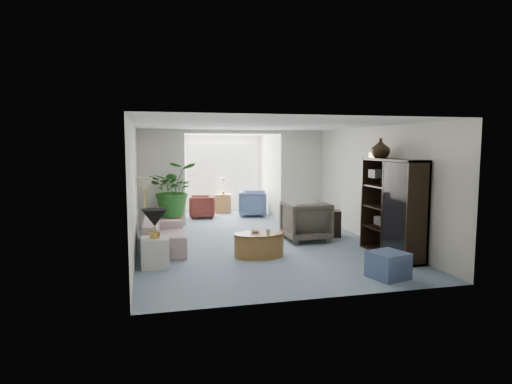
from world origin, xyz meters
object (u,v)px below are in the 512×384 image
object	(u,v)px
coffee_table	(259,245)
sunroom_table	(223,204)
cabinet_urn	(380,148)
side_table_dark	(330,223)
framed_picture	(377,164)
end_table	(155,253)
floor_lamp	(145,184)
plant_pot	(175,222)
table_lamp	(155,218)
ottoman	(388,265)
sunroom_chair_blue	(253,203)
sunroom_chair_maroon	(202,207)
sofa	(164,234)
entertainment_cabinet	(392,208)
coffee_bowl	(255,231)
wingback_chair	(306,221)
coffee_cup	(268,232)

from	to	relation	value
coffee_table	sunroom_table	size ratio (longest dim) A/B	1.62
cabinet_urn	sunroom_table	distance (m)	6.14
coffee_table	side_table_dark	world-z (taller)	side_table_dark
framed_picture	end_table	world-z (taller)	framed_picture
end_table	cabinet_urn	size ratio (longest dim) A/B	1.31
floor_lamp	plant_pot	bearing A→B (deg)	56.94
framed_picture	end_table	bearing A→B (deg)	-170.75
framed_picture	table_lamp	size ratio (longest dim) A/B	1.14
floor_lamp	ottoman	bearing A→B (deg)	-46.25
end_table	ottoman	xyz separation A→B (m)	(3.57, -1.53, -0.05)
floor_lamp	table_lamp	bearing A→B (deg)	-86.04
sunroom_chair_blue	end_table	bearing A→B (deg)	160.98
sunroom_chair_maroon	plant_pot	bearing A→B (deg)	-18.97
table_lamp	coffee_table	bearing A→B (deg)	7.84
framed_picture	sofa	bearing A→B (deg)	172.27
ottoman	end_table	bearing A→B (deg)	156.81
entertainment_cabinet	sunroom_chair_maroon	size ratio (longest dim) A/B	2.56
floor_lamp	side_table_dark	bearing A→B (deg)	-9.58
entertainment_cabinet	ottoman	bearing A→B (deg)	-122.74
sofa	coffee_table	xyz separation A→B (m)	(1.71, -1.09, -0.08)
table_lamp	coffee_bowl	size ratio (longest dim) A/B	2.24
sofa	ottoman	distance (m)	4.43
table_lamp	coffee_bowl	xyz separation A→B (m)	(1.86, 0.36, -0.39)
sofa	sunroom_table	xyz separation A→B (m)	(1.96, 4.33, -0.01)
ottoman	plant_pot	bearing A→B (deg)	121.34
floor_lamp	sunroom_table	distance (m)	4.16
framed_picture	plant_pot	xyz separation A→B (m)	(-4.07, 2.70, -1.54)
framed_picture	wingback_chair	distance (m)	1.95
table_lamp	coffee_table	distance (m)	2.03
sofa	cabinet_urn	xyz separation A→B (m)	(4.18, -1.12, 1.74)
end_table	plant_pot	distance (m)	3.49
coffee_bowl	sunroom_table	bearing A→B (deg)	86.79
cabinet_urn	sunroom_chair_blue	world-z (taller)	cabinet_urn
sofa	sunroom_table	world-z (taller)	sofa
coffee_cup	table_lamp	bearing A→B (deg)	-175.47
entertainment_cabinet	plant_pot	size ratio (longest dim) A/B	4.61
coffee_bowl	cabinet_urn	xyz separation A→B (m)	(2.52, -0.13, 1.57)
floor_lamp	coffee_bowl	world-z (taller)	floor_lamp
sunroom_chair_blue	cabinet_urn	bearing A→B (deg)	-151.13
coffee_cup	end_table	bearing A→B (deg)	-175.47
sunroom_chair_blue	sunroom_chair_maroon	distance (m)	1.50
framed_picture	coffee_cup	size ratio (longest dim) A/B	5.45
entertainment_cabinet	plant_pot	bearing A→B (deg)	135.95
ottoman	cabinet_urn	bearing A→B (deg)	65.28
side_table_dark	entertainment_cabinet	world-z (taller)	entertainment_cabinet
end_table	wingback_chair	world-z (taller)	wingback_chair
coffee_bowl	ottoman	xyz separation A→B (m)	(1.71, -1.89, -0.26)
side_table_dark	sunroom_chair_blue	xyz separation A→B (m)	(-1.05, 3.26, 0.08)
coffee_table	coffee_bowl	distance (m)	0.27
ottoman	sunroom_chair_maroon	size ratio (longest dim) A/B	0.73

